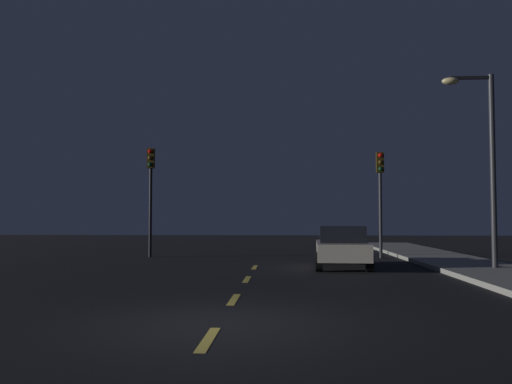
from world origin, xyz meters
name	(u,v)px	position (x,y,z in m)	size (l,w,h in m)	color
ground_plane	(248,277)	(0.00, 7.00, 0.00)	(80.00, 80.00, 0.00)	black
sidewalk_curb_right	(510,276)	(7.50, 7.00, 0.07)	(3.00, 40.00, 0.15)	gray
lane_stripe_nearest	(208,339)	(0.00, -1.20, 0.00)	(0.16, 1.60, 0.01)	#EACC4C
lane_stripe_second	(234,299)	(0.00, 2.60, 0.00)	(0.16, 1.60, 0.01)	#EACC4C
lane_stripe_third	(247,279)	(0.00, 6.40, 0.00)	(0.16, 1.60, 0.01)	#EACC4C
lane_stripe_fourth	(255,267)	(0.00, 10.20, 0.00)	(0.16, 1.60, 0.01)	#EACC4C
traffic_signal_left	(151,181)	(-4.97, 15.01, 3.43)	(0.32, 0.38, 4.89)	black
traffic_signal_right	(380,183)	(5.25, 15.01, 3.27)	(0.32, 0.38, 4.64)	#2D2D30
car_stopped_ahead	(342,246)	(3.05, 10.18, 0.74)	(2.00, 4.20, 1.47)	beige
street_lamp_right	(484,151)	(7.54, 8.88, 3.90)	(1.67, 0.36, 6.42)	#2D2D30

